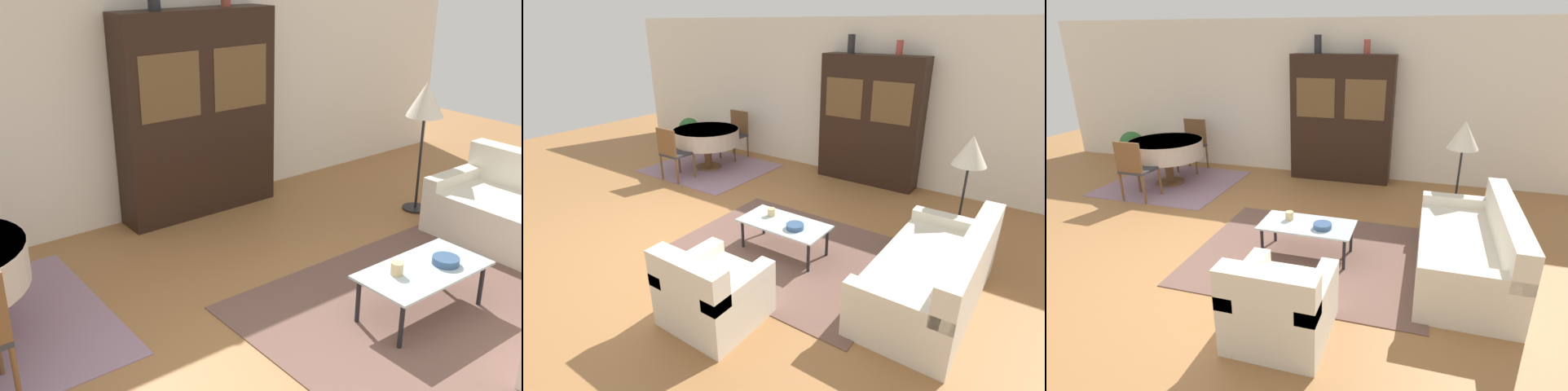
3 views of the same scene
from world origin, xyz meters
TOP-DOWN VIEW (x-y plane):
  - wall_back at (0.00, 3.63)m, footprint 10.00×0.06m
  - area_rug at (1.16, 0.56)m, footprint 2.69×2.15m
  - coffee_table at (1.11, 0.55)m, footprint 1.07×0.54m
  - display_cabinet at (0.89, 3.39)m, footprint 1.73×0.39m
  - floor_lamp at (2.78, 1.95)m, footprint 0.39×0.39m
  - cup at (0.88, 0.62)m, footprint 0.09×0.09m
  - bowl at (1.31, 0.50)m, footprint 0.21×0.21m

SIDE VIEW (x-z plane):
  - area_rug at x=1.16m, z-range 0.00..0.01m
  - coffee_table at x=1.11m, z-range 0.17..0.56m
  - bowl at x=1.31m, z-range 0.40..0.46m
  - cup at x=0.88m, z-range 0.40..0.50m
  - display_cabinet at x=0.89m, z-range 0.00..2.14m
  - floor_lamp at x=2.78m, z-range 0.48..1.89m
  - wall_back at x=0.00m, z-range 0.00..2.70m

